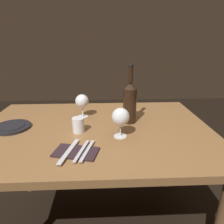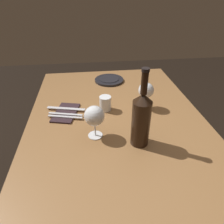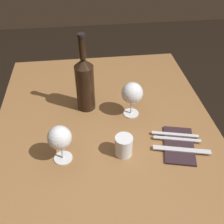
# 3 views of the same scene
# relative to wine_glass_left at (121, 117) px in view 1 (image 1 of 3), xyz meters

# --- Properties ---
(dining_table) EXTENTS (1.30, 0.90, 0.74)m
(dining_table) POSITION_rel_wine_glass_left_xyz_m (0.13, -0.12, -0.20)
(dining_table) COLOR olive
(dining_table) RESTS_ON ground
(wine_glass_left) EXTENTS (0.09, 0.09, 0.15)m
(wine_glass_left) POSITION_rel_wine_glass_left_xyz_m (0.00, 0.00, 0.00)
(wine_glass_left) COLOR white
(wine_glass_left) RESTS_ON dining_table
(wine_glass_right) EXTENTS (0.08, 0.08, 0.15)m
(wine_glass_right) POSITION_rel_wine_glass_left_xyz_m (0.22, -0.29, -0.00)
(wine_glass_right) COLOR white
(wine_glass_right) RESTS_ON dining_table
(wine_bottle) EXTENTS (0.08, 0.08, 0.34)m
(wine_bottle) POSITION_rel_wine_glass_left_xyz_m (-0.07, -0.19, 0.02)
(wine_bottle) COLOR black
(wine_bottle) RESTS_ON dining_table
(water_tumbler) EXTENTS (0.06, 0.06, 0.08)m
(water_tumbler) POSITION_rel_wine_glass_left_xyz_m (0.22, -0.07, -0.07)
(water_tumbler) COLOR white
(water_tumbler) RESTS_ON dining_table
(dinner_plate) EXTENTS (0.20, 0.20, 0.02)m
(dinner_plate) POSITION_rel_wine_glass_left_xyz_m (0.60, -0.13, -0.10)
(dinner_plate) COLOR black
(dinner_plate) RESTS_ON dining_table
(folded_napkin) EXTENTS (0.21, 0.15, 0.01)m
(folded_napkin) POSITION_rel_wine_glass_left_xyz_m (0.21, 0.15, -0.10)
(folded_napkin) COLOR #2D1E23
(folded_napkin) RESTS_ON dining_table
(fork_inner) EXTENTS (0.06, 0.18, 0.00)m
(fork_inner) POSITION_rel_wine_glass_left_xyz_m (0.18, 0.15, -0.10)
(fork_inner) COLOR silver
(fork_inner) RESTS_ON folded_napkin
(fork_outer) EXTENTS (0.06, 0.18, 0.00)m
(fork_outer) POSITION_rel_wine_glass_left_xyz_m (0.16, 0.15, -0.10)
(fork_outer) COLOR silver
(fork_outer) RESTS_ON folded_napkin
(table_knife) EXTENTS (0.07, 0.21, 0.00)m
(table_knife) POSITION_rel_wine_glass_left_xyz_m (0.24, 0.15, -0.10)
(table_knife) COLOR silver
(table_knife) RESTS_ON folded_napkin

